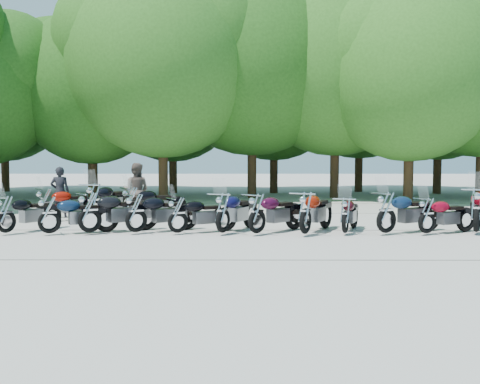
{
  "coord_description": "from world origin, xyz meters",
  "views": [
    {
      "loc": [
        0.07,
        -14.47,
        2.22
      ],
      "look_at": [
        0.0,
        1.5,
        1.1
      ],
      "focal_mm": 42.0,
      "sensor_mm": 36.0,
      "label": 1
    }
  ],
  "objects_px": {
    "motorcycle_5": "(223,211)",
    "motorcycle_9": "(386,211)",
    "rider_1": "(136,191)",
    "motorcycle_7": "(305,211)",
    "motorcycle_10": "(427,214)",
    "rider_0": "(60,192)",
    "motorcycle_8": "(345,214)",
    "motorcycle_13": "(94,201)",
    "motorcycle_6": "(257,212)",
    "motorcycle_11": "(477,208)",
    "motorcycle_12": "(46,203)",
    "motorcycle_0": "(6,213)",
    "motorcycle_4": "(178,214)",
    "motorcycle_2": "(90,211)",
    "motorcycle_1": "(49,213)",
    "motorcycle_14": "(131,203)",
    "motorcycle_3": "(136,211)"
  },
  "relations": [
    {
      "from": "motorcycle_6",
      "to": "rider_1",
      "type": "relative_size",
      "value": 1.2
    },
    {
      "from": "motorcycle_9",
      "to": "motorcycle_14",
      "type": "relative_size",
      "value": 1.03
    },
    {
      "from": "motorcycle_5",
      "to": "motorcycle_6",
      "type": "bearing_deg",
      "value": -159.2
    },
    {
      "from": "motorcycle_13",
      "to": "motorcycle_2",
      "type": "bearing_deg",
      "value": 123.33
    },
    {
      "from": "motorcycle_0",
      "to": "motorcycle_10",
      "type": "distance_m",
      "value": 11.34
    },
    {
      "from": "motorcycle_9",
      "to": "motorcycle_8",
      "type": "bearing_deg",
      "value": 57.9
    },
    {
      "from": "motorcycle_5",
      "to": "motorcycle_9",
      "type": "xyz_separation_m",
      "value": [
        4.4,
        -0.04,
        0.01
      ]
    },
    {
      "from": "rider_0",
      "to": "motorcycle_7",
      "type": "bearing_deg",
      "value": 142.03
    },
    {
      "from": "motorcycle_4",
      "to": "rider_1",
      "type": "xyz_separation_m",
      "value": [
        -1.83,
        3.75,
        0.36
      ]
    },
    {
      "from": "motorcycle_4",
      "to": "motorcycle_11",
      "type": "distance_m",
      "value": 8.09
    },
    {
      "from": "rider_1",
      "to": "motorcycle_7",
      "type": "bearing_deg",
      "value": 150.38
    },
    {
      "from": "motorcycle_5",
      "to": "motorcycle_11",
      "type": "height_order",
      "value": "motorcycle_11"
    },
    {
      "from": "motorcycle_1",
      "to": "motorcycle_13",
      "type": "distance_m",
      "value": 2.74
    },
    {
      "from": "motorcycle_12",
      "to": "motorcycle_6",
      "type": "bearing_deg",
      "value": -150.75
    },
    {
      "from": "motorcycle_10",
      "to": "motorcycle_12",
      "type": "xyz_separation_m",
      "value": [
        -11.23,
        2.81,
        0.04
      ]
    },
    {
      "from": "motorcycle_9",
      "to": "motorcycle_6",
      "type": "bearing_deg",
      "value": 60.76
    },
    {
      "from": "motorcycle_4",
      "to": "motorcycle_11",
      "type": "bearing_deg",
      "value": -119.14
    },
    {
      "from": "motorcycle_10",
      "to": "rider_0",
      "type": "distance_m",
      "value": 11.93
    },
    {
      "from": "motorcycle_6",
      "to": "motorcycle_11",
      "type": "xyz_separation_m",
      "value": [
        5.96,
        0.2,
        0.08
      ]
    },
    {
      "from": "motorcycle_9",
      "to": "motorcycle_12",
      "type": "bearing_deg",
      "value": 44.28
    },
    {
      "from": "motorcycle_5",
      "to": "motorcycle_6",
      "type": "xyz_separation_m",
      "value": [
        0.92,
        -0.11,
        -0.01
      ]
    },
    {
      "from": "motorcycle_6",
      "to": "motorcycle_10",
      "type": "xyz_separation_m",
      "value": [
        4.56,
        0.05,
        -0.06
      ]
    },
    {
      "from": "motorcycle_5",
      "to": "motorcycle_13",
      "type": "relative_size",
      "value": 0.92
    },
    {
      "from": "motorcycle_8",
      "to": "rider_0",
      "type": "bearing_deg",
      "value": -4.13
    },
    {
      "from": "motorcycle_12",
      "to": "rider_1",
      "type": "distance_m",
      "value": 2.9
    },
    {
      "from": "motorcycle_10",
      "to": "motorcycle_12",
      "type": "bearing_deg",
      "value": 48.83
    },
    {
      "from": "motorcycle_6",
      "to": "rider_1",
      "type": "xyz_separation_m",
      "value": [
        -3.97,
        3.87,
        0.3
      ]
    },
    {
      "from": "motorcycle_1",
      "to": "motorcycle_12",
      "type": "height_order",
      "value": "motorcycle_12"
    },
    {
      "from": "motorcycle_11",
      "to": "rider_1",
      "type": "xyz_separation_m",
      "value": [
        -9.93,
        3.68,
        0.22
      ]
    },
    {
      "from": "motorcycle_4",
      "to": "motorcycle_6",
      "type": "xyz_separation_m",
      "value": [
        2.14,
        -0.13,
        0.06
      ]
    },
    {
      "from": "motorcycle_6",
      "to": "motorcycle_8",
      "type": "relative_size",
      "value": 1.11
    },
    {
      "from": "motorcycle_0",
      "to": "motorcycle_11",
      "type": "xyz_separation_m",
      "value": [
        12.73,
        0.1,
        0.12
      ]
    },
    {
      "from": "motorcycle_5",
      "to": "motorcycle_6",
      "type": "relative_size",
      "value": 1.02
    },
    {
      "from": "motorcycle_0",
      "to": "motorcycle_4",
      "type": "xyz_separation_m",
      "value": [
        4.64,
        0.04,
        -0.02
      ]
    },
    {
      "from": "motorcycle_7",
      "to": "motorcycle_14",
      "type": "xyz_separation_m",
      "value": [
        -5.18,
        2.82,
        -0.03
      ]
    },
    {
      "from": "motorcycle_1",
      "to": "motorcycle_14",
      "type": "height_order",
      "value": "motorcycle_14"
    },
    {
      "from": "motorcycle_0",
      "to": "rider_1",
      "type": "distance_m",
      "value": 4.72
    },
    {
      "from": "motorcycle_2",
      "to": "motorcycle_9",
      "type": "relative_size",
      "value": 0.99
    },
    {
      "from": "motorcycle_2",
      "to": "motorcycle_12",
      "type": "bearing_deg",
      "value": 2.49
    },
    {
      "from": "motorcycle_6",
      "to": "motorcycle_12",
      "type": "distance_m",
      "value": 7.26
    },
    {
      "from": "motorcycle_2",
      "to": "motorcycle_3",
      "type": "bearing_deg",
      "value": -121.13
    },
    {
      "from": "motorcycle_0",
      "to": "motorcycle_6",
      "type": "xyz_separation_m",
      "value": [
        6.78,
        -0.09,
        0.04
      ]
    },
    {
      "from": "rider_0",
      "to": "motorcycle_0",
      "type": "bearing_deg",
      "value": 78.34
    },
    {
      "from": "motorcycle_5",
      "to": "motorcycle_9",
      "type": "relative_size",
      "value": 0.98
    },
    {
      "from": "motorcycle_2",
      "to": "motorcycle_10",
      "type": "height_order",
      "value": "motorcycle_2"
    },
    {
      "from": "motorcycle_8",
      "to": "motorcycle_11",
      "type": "height_order",
      "value": "motorcycle_11"
    },
    {
      "from": "motorcycle_0",
      "to": "motorcycle_11",
      "type": "height_order",
      "value": "motorcycle_11"
    },
    {
      "from": "motorcycle_8",
      "to": "motorcycle_13",
      "type": "bearing_deg",
      "value": 1.0
    },
    {
      "from": "motorcycle_0",
      "to": "motorcycle_6",
      "type": "relative_size",
      "value": 0.93
    },
    {
      "from": "motorcycle_13",
      "to": "rider_1",
      "type": "xyz_separation_m",
      "value": [
        1.1,
        1.19,
        0.23
      ]
    }
  ]
}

